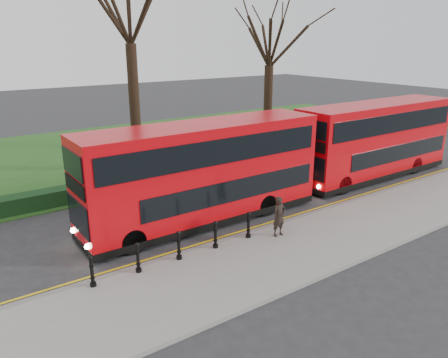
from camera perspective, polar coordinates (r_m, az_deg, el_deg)
ground at (r=17.38m, az=-3.40°, el=-7.64°), size 120.00×120.00×0.00m
pavement at (r=15.14m, az=2.70°, el=-11.40°), size 60.00×4.00×0.15m
kerb at (r=16.58m, az=-1.57°, el=-8.64°), size 60.00×0.25×0.16m
grass_verge at (r=30.48m, az=-18.42°, el=2.81°), size 60.00×18.00×0.06m
hedge at (r=22.91m, az=-12.40°, el=-0.55°), size 60.00×0.90×0.80m
yellow_line_outer at (r=16.84m, az=-2.13°, el=-8.47°), size 60.00×0.10×0.01m
yellow_line_inner at (r=16.99m, az=-2.50°, el=-8.22°), size 60.00×0.10×0.01m
tree_right at (r=30.88m, az=6.02°, el=17.96°), size 6.67×6.67×10.43m
bollard_row at (r=15.32m, az=-5.93°, el=-8.69°), size 6.25×0.15×1.00m
bus_lead at (r=18.16m, az=-2.67°, el=0.71°), size 10.59×2.43×4.21m
bus_rear at (r=25.73m, az=19.18°, el=4.79°), size 10.42×2.40×4.15m
pedestrian at (r=17.00m, az=7.22°, el=-4.87°), size 0.59×0.39×1.59m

